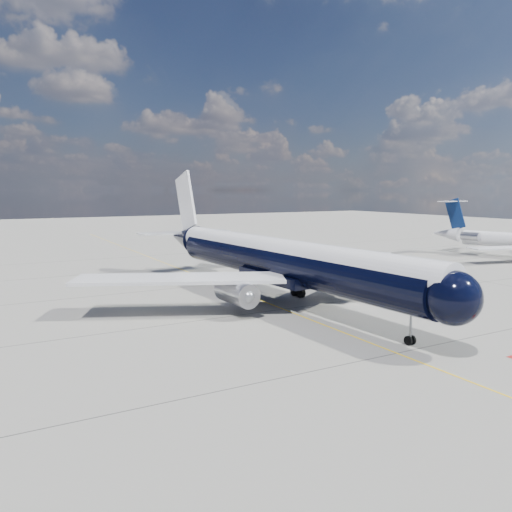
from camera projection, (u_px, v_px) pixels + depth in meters
name	position (u px, v px, depth m)	size (l,w,h in m)	color
ground	(202.00, 278.00, 65.42)	(320.00, 320.00, 0.00)	gray
taxiway_centerline	(218.00, 284.00, 61.08)	(0.16, 160.00, 0.01)	yellow
main_airliner	(274.00, 259.00, 51.32)	(40.08, 48.86, 14.11)	black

